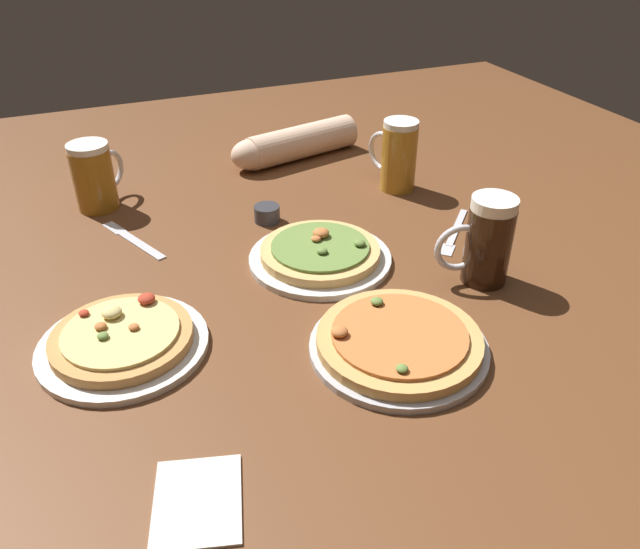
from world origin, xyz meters
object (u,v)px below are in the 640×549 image
at_px(beer_mug_pale, 486,241).
at_px(knife_right, 133,239).
at_px(beer_mug_amber, 397,155).
at_px(napkin_folded, 197,500).
at_px(pizza_plate_side, 399,342).
at_px(ramekin_sauce, 267,214).
at_px(diner_arm, 291,144).
at_px(pizza_plate_far, 320,254).
at_px(pizza_plate_near, 122,340).
at_px(beer_mug_dark, 95,176).
at_px(fork_left, 454,232).

relative_size(beer_mug_pale, knife_right, 0.82).
relative_size(beer_mug_amber, napkin_folded, 1.28).
xyz_separation_m(pizza_plate_side, beer_mug_amber, (0.28, 0.53, 0.06)).
distance_m(ramekin_sauce, diner_arm, 0.34).
xyz_separation_m(pizza_plate_far, diner_arm, (0.12, 0.49, 0.03)).
relative_size(ramekin_sauce, knife_right, 0.27).
xyz_separation_m(ramekin_sauce, napkin_folded, (-0.30, -0.64, -0.01)).
bearing_deg(pizza_plate_near, knife_right, 79.11).
xyz_separation_m(pizza_plate_near, knife_right, (0.07, 0.34, -0.01)).
bearing_deg(pizza_plate_far, beer_mug_dark, 131.88).
distance_m(napkin_folded, fork_left, 0.78).
bearing_deg(fork_left, ramekin_sauce, 149.41).
bearing_deg(ramekin_sauce, pizza_plate_near, -137.25).
bearing_deg(beer_mug_pale, fork_left, 72.48).
height_order(pizza_plate_far, beer_mug_amber, beer_mug_amber).
relative_size(beer_mug_dark, ramekin_sauce, 2.73).
xyz_separation_m(beer_mug_amber, beer_mug_pale, (-0.05, -0.41, -0.00)).
bearing_deg(ramekin_sauce, beer_mug_amber, 7.46).
xyz_separation_m(napkin_folded, fork_left, (0.64, 0.44, -0.00)).
relative_size(pizza_plate_near, napkin_folded, 2.06).
relative_size(napkin_folded, fork_left, 0.79).
bearing_deg(beer_mug_dark, diner_arm, 10.54).
distance_m(pizza_plate_near, beer_mug_pale, 0.63).
bearing_deg(napkin_folded, beer_mug_pale, 25.16).
relative_size(pizza_plate_far, fork_left, 1.68).
bearing_deg(ramekin_sauce, beer_mug_pale, -52.09).
distance_m(pizza_plate_far, ramekin_sauce, 0.20).
bearing_deg(fork_left, beer_mug_dark, 148.30).
bearing_deg(napkin_folded, fork_left, 34.64).
bearing_deg(fork_left, pizza_plate_far, 179.13).
distance_m(ramekin_sauce, fork_left, 0.39).
height_order(pizza_plate_side, beer_mug_pale, beer_mug_pale).
distance_m(pizza_plate_side, beer_mug_amber, 0.60).
distance_m(pizza_plate_side, beer_mug_dark, 0.79).
distance_m(pizza_plate_far, knife_right, 0.39).
xyz_separation_m(pizza_plate_far, beer_mug_amber, (0.29, 0.24, 0.06)).
bearing_deg(ramekin_sauce, diner_arm, 60.98).
height_order(ramekin_sauce, diner_arm, diner_arm).
bearing_deg(napkin_folded, knife_right, 87.72).
distance_m(pizza_plate_far, fork_left, 0.30).
bearing_deg(pizza_plate_far, pizza_plate_side, -88.24).
height_order(beer_mug_pale, napkin_folded, beer_mug_pale).
distance_m(pizza_plate_near, beer_mug_dark, 0.53).
distance_m(beer_mug_dark, beer_mug_pale, 0.83).
height_order(napkin_folded, fork_left, napkin_folded).
bearing_deg(knife_right, napkin_folded, -92.28).
distance_m(pizza_plate_near, beer_mug_amber, 0.77).
height_order(knife_right, diner_arm, diner_arm).
bearing_deg(beer_mug_pale, knife_right, 145.17).
relative_size(pizza_plate_side, beer_mug_amber, 1.70).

